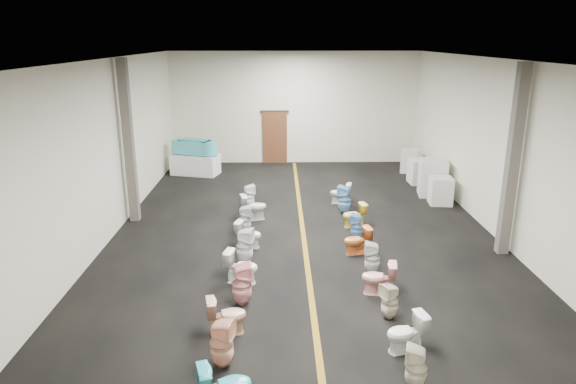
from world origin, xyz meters
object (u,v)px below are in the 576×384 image
toilet_left_2 (227,316)px  toilet_right_0 (416,368)px  toilet_left_3 (242,284)px  toilet_right_2 (390,301)px  toilet_left_4 (242,267)px  toilet_left_5 (245,246)px  toilet_left_7 (245,219)px  toilet_right_4 (372,258)px  bathtub (195,147)px  appliance_crate_d (410,161)px  toilet_left_8 (254,207)px  toilet_right_5 (357,241)px  toilet_right_3 (379,278)px  toilet_right_9 (341,193)px  toilet_left_6 (248,234)px  appliance_crate_c (420,171)px  display_table (195,164)px  toilet_left_9 (249,197)px  appliance_crate_a (441,191)px  toilet_right_7 (354,215)px  toilet_left_1 (222,343)px  appliance_crate_b (433,178)px  toilet_right_1 (406,333)px  toilet_right_8 (345,200)px

toilet_left_2 → toilet_right_0: size_ratio=0.99×
toilet_left_3 → toilet_right_2: (2.76, -0.58, -0.08)m
toilet_left_4 → toilet_left_5: 0.96m
toilet_left_7 → toilet_right_4: size_ratio=1.03×
toilet_left_4 → toilet_right_2: bearing=-105.1°
toilet_right_0 → bathtub: bearing=-138.7°
appliance_crate_d → toilet_right_2: (-3.01, -10.74, -0.09)m
toilet_left_2 → toilet_right_2: 2.99m
toilet_left_8 → toilet_right_5: toilet_left_8 is taller
toilet_right_3 → toilet_right_2: bearing=11.7°
toilet_left_4 → toilet_left_5: size_ratio=0.84×
toilet_left_8 → toilet_right_9: toilet_left_8 is taller
toilet_left_4 → toilet_left_2: bearing=-170.5°
toilet_left_6 → appliance_crate_c: bearing=-29.1°
bathtub → toilet_right_5: size_ratio=2.67×
toilet_right_0 → toilet_left_8: bearing=-140.9°
display_table → toilet_left_9: display_table is taller
toilet_left_3 → toilet_right_4: size_ratio=1.15×
appliance_crate_a → toilet_right_4: (-3.00, -4.92, -0.05)m
bathtub → toilet_right_7: size_ratio=2.70×
appliance_crate_c → toilet_left_4: bearing=-127.3°
toilet_left_9 → toilet_right_5: size_ratio=1.14×
toilet_left_3 → toilet_left_9: toilet_left_3 is taller
display_table → toilet_right_9: bearing=-36.2°
appliance_crate_d → toilet_left_1: (-5.95, -12.14, -0.03)m
toilet_left_2 → toilet_right_0: bearing=-129.2°
toilet_left_9 → toilet_left_3: bearing=165.7°
toilet_left_9 → toilet_right_2: size_ratio=1.09×
appliance_crate_c → toilet_right_5: appliance_crate_c is taller
toilet_left_2 → display_table: bearing=-0.1°
toilet_left_9 → toilet_right_9: bearing=-96.7°
toilet_right_9 → toilet_left_9: bearing=-67.7°
toilet_left_6 → toilet_left_8: 2.01m
appliance_crate_b → toilet_left_2: size_ratio=1.68×
appliance_crate_a → toilet_right_7: appliance_crate_a is taller
display_table → toilet_left_1: toilet_left_1 is taller
toilet_left_9 → toilet_right_1: bearing=-174.2°
appliance_crate_b → toilet_left_9: (-5.95, -1.31, -0.20)m
appliance_crate_d → toilet_right_2: 11.16m
toilet_left_6 → toilet_right_4: toilet_right_4 is taller
appliance_crate_c → toilet_right_2: (-3.01, -9.18, -0.08)m
toilet_left_4 → toilet_right_0: 4.49m
toilet_left_2 → toilet_right_8: bearing=-35.7°
appliance_crate_a → toilet_left_4: 7.87m
toilet_left_1 → toilet_left_2: size_ratio=1.18×
appliance_crate_c → toilet_left_9: 6.57m
appliance_crate_c → toilet_left_2: size_ratio=1.24×
toilet_left_1 → toilet_right_8: (2.84, 7.32, 0.02)m
toilet_right_2 → toilet_right_9: (-0.11, 6.88, -0.01)m
appliance_crate_c → toilet_left_5: 8.88m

